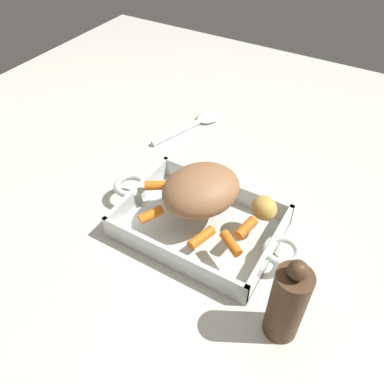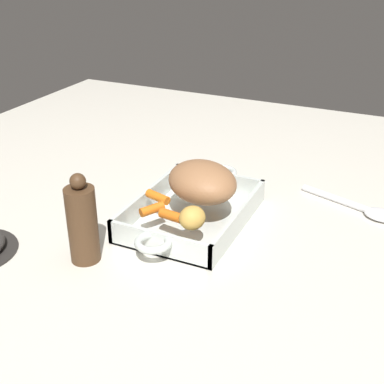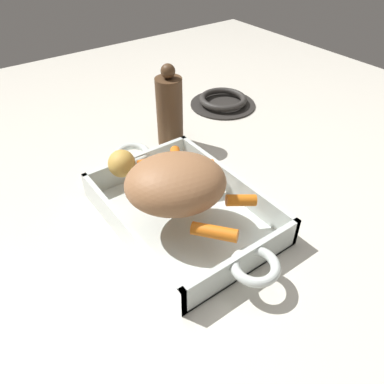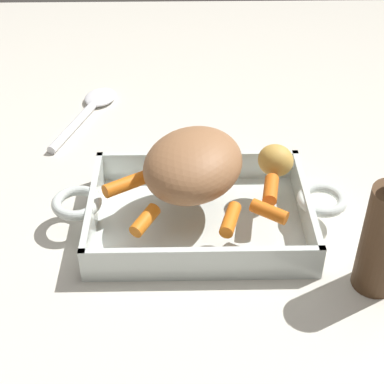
% 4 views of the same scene
% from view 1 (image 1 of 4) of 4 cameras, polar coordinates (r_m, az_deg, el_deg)
% --- Properties ---
extents(ground_plane, '(1.69, 1.69, 0.00)m').
position_cam_1_polar(ground_plane, '(0.74, 1.11, -5.50)').
color(ground_plane, silver).
extents(roasting_dish, '(0.39, 0.21, 0.05)m').
position_cam_1_polar(roasting_dish, '(0.73, 1.13, -4.67)').
color(roasting_dish, silver).
rests_on(roasting_dish, ground_plane).
extents(pork_roast, '(0.18, 0.19, 0.08)m').
position_cam_1_polar(pork_roast, '(0.70, 1.35, 0.36)').
color(pork_roast, '#9D6A44').
rests_on(pork_roast, roasting_dish).
extents(baby_carrot_southwest, '(0.04, 0.05, 0.02)m').
position_cam_1_polar(baby_carrot_southwest, '(0.70, -6.08, -3.34)').
color(baby_carrot_southwest, orange).
rests_on(baby_carrot_southwest, roasting_dish).
extents(baby_carrot_northwest, '(0.05, 0.04, 0.02)m').
position_cam_1_polar(baby_carrot_northwest, '(0.65, 5.76, -7.56)').
color(baby_carrot_northwest, orange).
rests_on(baby_carrot_northwest, roasting_dish).
extents(baby_carrot_short, '(0.03, 0.05, 0.02)m').
position_cam_1_polar(baby_carrot_short, '(0.66, 1.39, -6.74)').
color(baby_carrot_short, orange).
rests_on(baby_carrot_short, roasting_dish).
extents(baby_carrot_long, '(0.03, 0.05, 0.02)m').
position_cam_1_polar(baby_carrot_long, '(0.68, 8.03, -5.19)').
color(baby_carrot_long, orange).
rests_on(baby_carrot_long, roasting_dish).
extents(baby_carrot_northeast, '(0.06, 0.05, 0.02)m').
position_cam_1_polar(baby_carrot_northeast, '(0.75, -4.64, 0.99)').
color(baby_carrot_northeast, orange).
rests_on(baby_carrot_northeast, roasting_dish).
extents(potato_golden_large, '(0.06, 0.06, 0.04)m').
position_cam_1_polar(potato_golden_large, '(0.70, 10.58, -2.34)').
color(potato_golden_large, gold).
rests_on(potato_golden_large, roasting_dish).
extents(serving_spoon, '(0.10, 0.22, 0.01)m').
position_cam_1_polar(serving_spoon, '(1.01, 0.76, 10.25)').
color(serving_spoon, white).
rests_on(serving_spoon, ground_plane).
extents(pepper_mill, '(0.05, 0.05, 0.17)m').
position_cam_1_polar(pepper_mill, '(0.58, 13.88, -15.61)').
color(pepper_mill, '#4C331E').
rests_on(pepper_mill, ground_plane).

